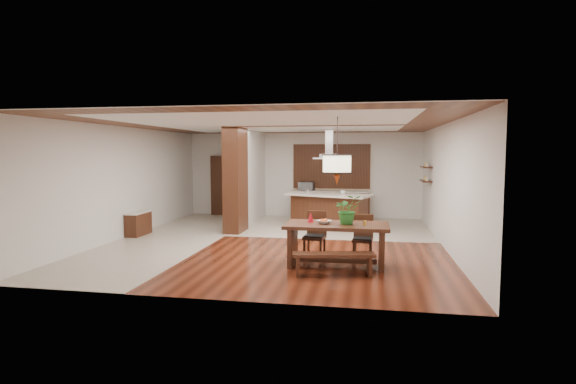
% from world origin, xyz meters
% --- Properties ---
extents(room_shell, '(9.00, 9.04, 2.92)m').
position_xyz_m(room_shell, '(0.00, 0.00, 2.06)').
color(room_shell, '#3D160B').
rests_on(room_shell, ground).
extents(tile_hallway, '(2.50, 9.00, 0.01)m').
position_xyz_m(tile_hallway, '(-2.75, 0.00, 0.01)').
color(tile_hallway, beige).
rests_on(tile_hallway, ground).
extents(tile_kitchen, '(5.50, 4.00, 0.01)m').
position_xyz_m(tile_kitchen, '(1.25, 2.50, 0.01)').
color(tile_kitchen, beige).
rests_on(tile_kitchen, ground).
extents(soffit_band, '(8.00, 9.00, 0.02)m').
position_xyz_m(soffit_band, '(0.00, 0.00, 2.88)').
color(soffit_band, '#412010').
rests_on(soffit_band, room_shell).
extents(partition_pier, '(0.45, 1.00, 2.90)m').
position_xyz_m(partition_pier, '(-1.40, 1.20, 1.45)').
color(partition_pier, black).
rests_on(partition_pier, ground).
extents(partition_stub, '(0.18, 2.40, 2.90)m').
position_xyz_m(partition_stub, '(-1.40, 3.30, 1.45)').
color(partition_stub, silver).
rests_on(partition_stub, ground).
extents(hallway_console, '(0.37, 0.88, 0.63)m').
position_xyz_m(hallway_console, '(-3.81, 0.20, 0.32)').
color(hallway_console, black).
rests_on(hallway_console, ground).
extents(hallway_doorway, '(1.10, 0.20, 2.10)m').
position_xyz_m(hallway_doorway, '(-2.70, 4.40, 1.05)').
color(hallway_doorway, black).
rests_on(hallway_doorway, ground).
extents(rear_counter, '(2.60, 0.62, 0.95)m').
position_xyz_m(rear_counter, '(1.00, 4.20, 0.48)').
color(rear_counter, black).
rests_on(rear_counter, ground).
extents(kitchen_window, '(2.60, 0.08, 1.50)m').
position_xyz_m(kitchen_window, '(1.00, 4.46, 1.75)').
color(kitchen_window, '#A57531').
rests_on(kitchen_window, room_shell).
extents(shelf_lower, '(0.26, 0.90, 0.04)m').
position_xyz_m(shelf_lower, '(3.87, 2.60, 1.40)').
color(shelf_lower, black).
rests_on(shelf_lower, room_shell).
extents(shelf_upper, '(0.26, 0.90, 0.04)m').
position_xyz_m(shelf_upper, '(3.87, 2.60, 1.80)').
color(shelf_upper, black).
rests_on(shelf_upper, room_shell).
extents(dining_table, '(2.00, 1.01, 0.83)m').
position_xyz_m(dining_table, '(1.64, -2.13, 0.61)').
color(dining_table, black).
rests_on(dining_table, ground).
extents(dining_bench, '(1.51, 0.58, 0.41)m').
position_xyz_m(dining_bench, '(1.65, -2.85, 0.21)').
color(dining_bench, black).
rests_on(dining_bench, ground).
extents(dining_chair_left, '(0.48, 0.48, 0.98)m').
position_xyz_m(dining_chair_left, '(1.14, -1.52, 0.49)').
color(dining_chair_left, black).
rests_on(dining_chair_left, ground).
extents(dining_chair_right, '(0.43, 0.43, 0.92)m').
position_xyz_m(dining_chair_right, '(2.14, -1.52, 0.46)').
color(dining_chair_right, black).
rests_on(dining_chair_right, ground).
extents(pendant_lantern, '(0.64, 0.64, 1.31)m').
position_xyz_m(pendant_lantern, '(1.64, -2.13, 2.25)').
color(pendant_lantern, '#FAEFC0').
rests_on(pendant_lantern, room_shell).
extents(foliage_plant, '(0.62, 0.58, 0.57)m').
position_xyz_m(foliage_plant, '(1.85, -2.11, 1.12)').
color(foliage_plant, '#246D26').
rests_on(foliage_plant, dining_table).
extents(fruit_bowl, '(0.36, 0.36, 0.07)m').
position_xyz_m(fruit_bowl, '(1.40, -2.16, 0.87)').
color(fruit_bowl, beige).
rests_on(fruit_bowl, dining_table).
extents(napkin_cone, '(0.15, 0.15, 0.20)m').
position_xyz_m(napkin_cone, '(1.12, -2.02, 0.93)').
color(napkin_cone, '#A10B16').
rests_on(napkin_cone, dining_table).
extents(gold_ornament, '(0.06, 0.06, 0.09)m').
position_xyz_m(gold_ornament, '(2.19, -2.20, 0.88)').
color(gold_ornament, gold).
rests_on(gold_ornament, dining_table).
extents(kitchen_island, '(2.67, 1.82, 1.01)m').
position_xyz_m(kitchen_island, '(1.11, 2.32, 0.52)').
color(kitchen_island, black).
rests_on(kitchen_island, ground).
extents(range_hood, '(0.90, 0.55, 0.87)m').
position_xyz_m(range_hood, '(1.11, 2.33, 2.46)').
color(range_hood, silver).
rests_on(range_hood, room_shell).
extents(island_cup, '(0.14, 0.14, 0.10)m').
position_xyz_m(island_cup, '(1.52, 2.22, 1.06)').
color(island_cup, white).
rests_on(island_cup, kitchen_island).
extents(microwave, '(0.54, 0.40, 0.28)m').
position_xyz_m(microwave, '(0.18, 4.17, 1.09)').
color(microwave, '#B1B4B8').
rests_on(microwave, rear_counter).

